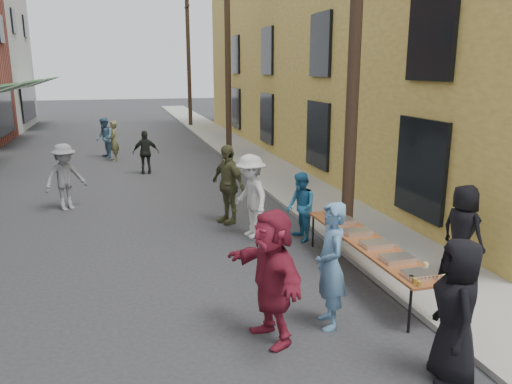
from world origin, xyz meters
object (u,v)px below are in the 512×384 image
utility_pole_far (189,57)px  server (462,231)px  guest_front_c (301,207)px  utility_pole_near (355,30)px  guest_front_a (457,311)px  serving_table (368,243)px  utility_pole_mid (228,51)px  catering_tray_sausage (421,274)px

utility_pole_far → server: (1.10, -26.37, -3.55)m
utility_pole_far → guest_front_c: size_ratio=5.83×
utility_pole_near → guest_front_a: 6.13m
serving_table → guest_front_a: size_ratio=2.18×
utility_pole_mid → guest_front_c: 12.14m
utility_pole_near → utility_pole_far: (0.00, 24.00, 0.00)m
utility_pole_mid → serving_table: (-0.50, -13.89, -3.79)m
utility_pole_near → utility_pole_mid: 12.00m
catering_tray_sausage → server: bearing=36.1°
utility_pole_mid → utility_pole_far: bearing=90.0°
utility_pole_far → catering_tray_sausage: (-0.50, -27.54, -3.71)m
utility_pole_near → serving_table: (-0.50, -1.89, -3.79)m
serving_table → server: (1.60, -0.48, 0.23)m
catering_tray_sausage → guest_front_c: bearing=95.7°
guest_front_a → guest_front_c: size_ratio=1.19×
guest_front_a → utility_pole_far: bearing=-161.2°
guest_front_a → guest_front_c: (0.00, 5.37, -0.14)m
serving_table → guest_front_a: (-0.40, -3.00, 0.20)m
utility_pole_mid → guest_front_c: size_ratio=5.83×
utility_pole_near → serving_table: bearing=-104.8°
utility_pole_mid → guest_front_a: bearing=-93.1°
utility_pole_mid → guest_front_a: utility_pole_mid is taller
utility_pole_mid → catering_tray_sausage: bearing=-91.8°
utility_pole_near → server: utility_pole_near is taller
serving_table → catering_tray_sausage: 1.65m
utility_pole_near → utility_pole_far: 24.00m
utility_pole_far → guest_front_c: utility_pole_far is taller
serving_table → server: bearing=-16.8°
utility_pole_far → server: size_ratio=5.33×
guest_front_a → server: size_ratio=1.08×
server → utility_pole_far: bearing=-12.0°
utility_pole_mid → utility_pole_far: same height
utility_pole_mid → server: (1.10, -14.37, -3.55)m
utility_pole_far → serving_table: (-0.50, -25.89, -3.79)m
utility_pole_near → serving_table: utility_pole_near is taller
catering_tray_sausage → server: server is taller
guest_front_a → server: bearing=162.1°
utility_pole_mid → catering_tray_sausage: utility_pole_mid is taller
utility_pole_mid → utility_pole_far: 12.00m
guest_front_a → guest_front_c: guest_front_a is taller
catering_tray_sausage → server: (1.60, 1.17, 0.16)m
utility_pole_mid → serving_table: size_ratio=2.25×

